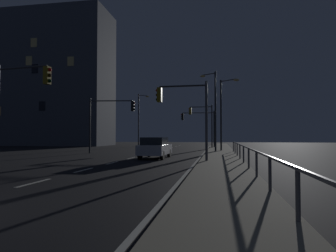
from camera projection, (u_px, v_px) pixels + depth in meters
name	position (u px, v px, depth m)	size (l,w,h in m)	color
ground_plane	(133.00, 158.00, 22.99)	(112.00, 112.00, 0.00)	black
sidewalk_right	(221.00, 158.00, 21.87)	(2.74, 77.00, 0.14)	gray
lane_markings_center	(144.00, 155.00, 26.44)	(0.14, 50.00, 0.01)	silver
lane_edge_line	(203.00, 154.00, 27.07)	(0.14, 53.00, 0.01)	silver
car	(155.00, 147.00, 22.33)	(1.85, 4.41, 1.57)	silver
traffic_light_mid_left	(199.00, 121.00, 41.40)	(4.64, 0.61, 4.96)	#2D3033
traffic_light_mid_right	(110.00, 114.00, 28.70)	(4.45, 0.75, 5.29)	#2D3033
traffic_light_near_left	(183.00, 105.00, 19.00)	(3.34, 0.36, 4.96)	#4C4C51
traffic_light_far_left	(19.00, 94.00, 16.49)	(3.57, 0.62, 5.69)	#4C4C51
traffic_light_overhead_east	(202.00, 118.00, 39.63)	(3.17, 0.35, 5.62)	#38383D
street_lamp_corner	(224.00, 108.00, 31.41)	(1.91, 1.45, 7.46)	#2D3033
street_lamp_far_end	(213.00, 104.00, 30.41)	(1.68, 1.10, 8.04)	#2D3033
street_lamp_mid_block	(140.00, 115.00, 47.37)	(1.49, 1.52, 8.27)	#38383D
barrier_fence	(246.00, 151.00, 15.77)	(0.09, 27.06, 0.98)	#59595E
building_distant	(44.00, 80.00, 53.33)	(23.83, 8.85, 23.29)	#4C515B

